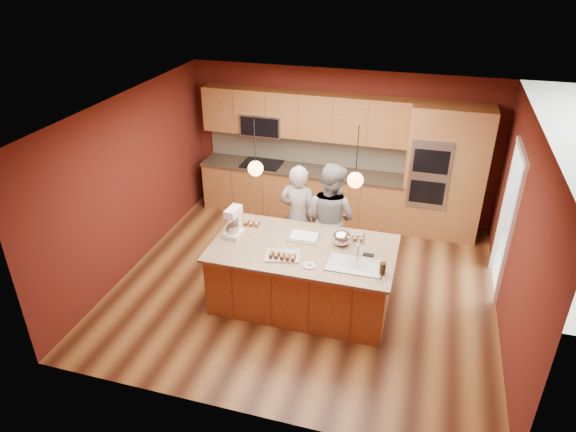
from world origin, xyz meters
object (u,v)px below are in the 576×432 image
(island, at_px, (304,275))
(mixing_bowl, at_px, (342,238))
(person_left, at_px, (298,217))
(person_right, at_px, (330,219))
(stand_mixer, at_px, (234,224))

(island, distance_m, mixing_bowl, 0.76)
(person_left, relative_size, person_right, 0.95)
(stand_mixer, bearing_deg, person_right, 44.21)
(mixing_bowl, bearing_deg, person_right, 113.14)
(person_right, relative_size, stand_mixer, 4.20)
(island, relative_size, mixing_bowl, 9.67)
(person_left, relative_size, stand_mixer, 4.00)
(island, height_order, mixing_bowl, island)
(island, relative_size, person_left, 1.47)
(mixing_bowl, bearing_deg, person_left, 137.71)
(person_right, height_order, mixing_bowl, person_right)
(island, xyz_separation_m, person_left, (-0.34, 0.95, 0.38))
(person_left, distance_m, mixing_bowl, 1.11)
(island, xyz_separation_m, stand_mixer, (-1.03, 0.05, 0.63))
(island, xyz_separation_m, person_right, (0.16, 0.95, 0.42))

